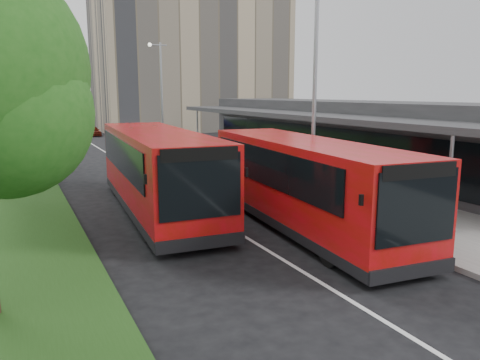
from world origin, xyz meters
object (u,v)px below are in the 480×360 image
object	(u,v)px
lamp_post_near	(313,86)
car_near	(93,131)
lamp_post_far	(160,89)
bollard	(194,147)
litter_bin	(244,159)
bus_main	(304,184)
bus_second	(158,171)
car_far	(58,128)

from	to	relation	value
lamp_post_near	car_near	xyz separation A→B (m)	(-2.75, 35.65, -4.20)
lamp_post_far	bollard	size ratio (longest dim) A/B	9.15
litter_bin	lamp_post_far	bearing A→B (deg)	99.26
bus_main	car_near	size ratio (longest dim) A/B	3.49
litter_bin	car_near	world-z (taller)	litter_bin
lamp_post_near	bus_main	xyz separation A→B (m)	(-1.94, -2.46, -3.21)
bus_second	lamp_post_near	bearing A→B (deg)	-13.76
bus_main	litter_bin	distance (m)	12.38
bus_main	car_far	distance (m)	43.42
car_far	bus_second	bearing A→B (deg)	-75.77
lamp_post_near	car_near	distance (m)	36.00
bus_second	litter_bin	size ratio (longest dim) A/B	11.44
bus_main	lamp_post_far	bearing A→B (deg)	89.74
lamp_post_far	bollard	world-z (taller)	lamp_post_far
lamp_post_far	car_near	distance (m)	16.43
bus_main	bus_second	bearing A→B (deg)	135.67
car_near	car_far	bearing A→B (deg)	114.67
lamp_post_far	bus_main	size ratio (longest dim) A/B	0.76
bus_second	lamp_post_far	bearing A→B (deg)	76.72
bollard	bus_main	bearing A→B (deg)	-99.63
lamp_post_near	litter_bin	xyz separation A→B (m)	(1.74, 9.32, -4.09)
lamp_post_far	lamp_post_near	bearing A→B (deg)	-90.00
litter_bin	bollard	size ratio (longest dim) A/B	1.10
lamp_post_near	car_far	xyz separation A→B (m)	(-5.70, 40.79, -4.19)
car_near	car_far	xyz separation A→B (m)	(-2.95, 5.14, 0.01)
lamp_post_far	litter_bin	world-z (taller)	lamp_post_far
car_far	bollard	bearing A→B (deg)	-59.92
bollard	car_far	size ratio (longest dim) A/B	0.27
car_near	lamp_post_near	bearing A→B (deg)	-90.72
bus_second	car_far	xyz separation A→B (m)	(-0.05, 38.99, -1.04)
litter_bin	car_far	world-z (taller)	litter_bin
bus_second	bollard	world-z (taller)	bus_second
litter_bin	car_near	size ratio (longest dim) A/B	0.32
litter_bin	bus_second	bearing A→B (deg)	-134.48
lamp_post_far	car_far	size ratio (longest dim) A/B	2.49
bollard	lamp_post_far	bearing A→B (deg)	109.38
litter_bin	bollard	distance (m)	7.10
car_near	car_far	world-z (taller)	car_far
bus_second	bollard	xyz separation A→B (m)	(6.91, 14.61, -0.98)
bus_second	bollard	bearing A→B (deg)	68.65
lamp_post_near	bollard	world-z (taller)	lamp_post_near
lamp_post_far	car_near	world-z (taller)	lamp_post_far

